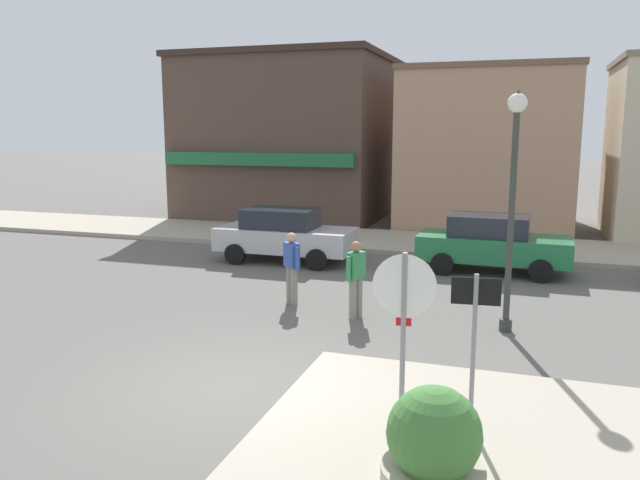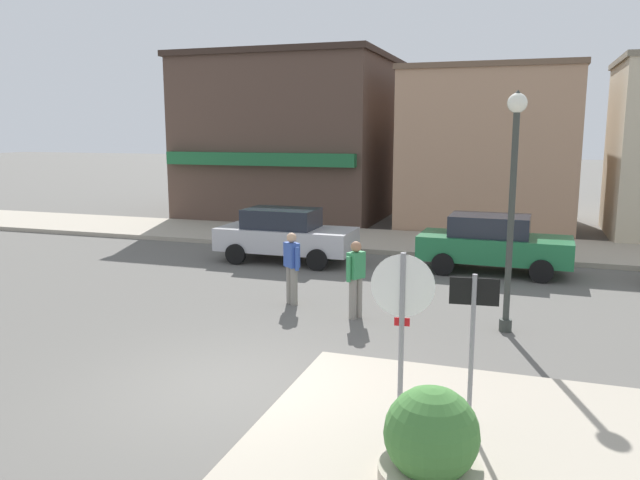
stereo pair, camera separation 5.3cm
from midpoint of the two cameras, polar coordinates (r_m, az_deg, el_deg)
ground_plane at (r=9.75m, az=-8.07°, el=-13.20°), size 160.00×160.00×0.00m
sidewalk_corner at (r=8.04m, az=17.91°, el=-18.33°), size 6.40×4.80×0.15m
kerb_far at (r=21.34m, az=7.18°, el=-0.17°), size 80.00×4.00×0.15m
stop_sign at (r=8.13m, az=7.70°, el=-6.59°), size 0.82×0.11×2.30m
one_way_sign at (r=8.03m, az=13.94°, el=-8.40°), size 0.60×0.08×2.10m
planter at (r=6.94m, az=10.33°, el=-18.22°), size 1.10×1.10×1.23m
lamp_post at (r=12.11m, az=17.38°, el=5.46°), size 0.36×0.36×4.54m
parked_car_nearest at (r=18.30m, az=-3.11°, el=0.54°), size 4.01×1.89×1.56m
parked_car_second at (r=17.53m, az=15.62°, el=-0.25°), size 4.04×1.96×1.56m
pedestrian_crossing_near at (r=12.76m, az=3.41°, el=-3.40°), size 0.35×0.54×1.61m
pedestrian_crossing_far at (r=13.77m, az=-2.49°, el=-2.39°), size 0.48×0.42×1.61m
building_corner_shop at (r=28.91m, az=-1.88°, el=9.37°), size 8.59×9.51×6.97m
building_storefront_left_near at (r=26.20m, az=15.31°, el=8.07°), size 6.52×7.08×6.16m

